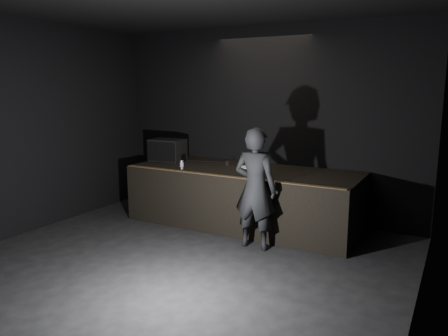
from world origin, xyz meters
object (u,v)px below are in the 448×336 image
stage_riser (244,197)px  laptop (250,164)px  beer_can (182,165)px  person (255,189)px  stage_monitor (167,150)px

stage_riser → laptop: bearing=80.2°
stage_riser → laptop: 0.59m
beer_can → person: 1.66m
beer_can → person: (1.60, -0.42, -0.16)m
laptop → stage_monitor: bearing=-150.3°
stage_riser → stage_monitor: stage_monitor is taller
stage_monitor → person: 2.55m
stage_monitor → laptop: size_ratio=1.74×
stage_monitor → beer_can: 0.94m
stage_monitor → person: size_ratio=0.36×
stage_riser → stage_monitor: bearing=178.4°
stage_riser → laptop: (0.03, 0.19, 0.55)m
stage_monitor → beer_can: size_ratio=4.21×
stage_monitor → person: bearing=-27.4°
beer_can → person: bearing=-14.6°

